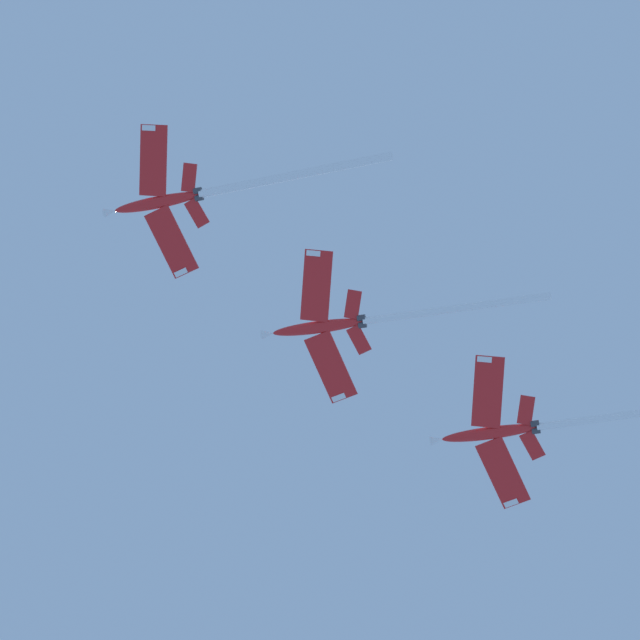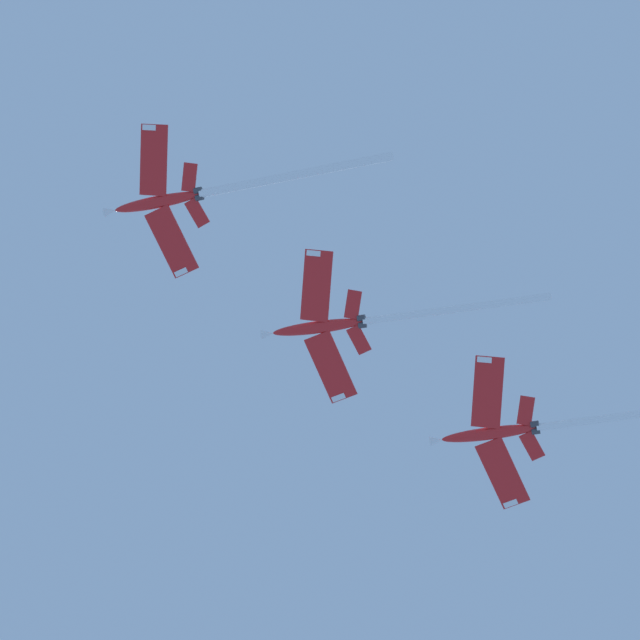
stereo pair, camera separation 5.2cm
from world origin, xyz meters
name	(u,v)px [view 2 (the right image)]	position (x,y,z in m)	size (l,w,h in m)	color
jet_lead	(209,192)	(7.40, 4.98, 147.14)	(33.92, 23.48, 10.73)	red
jet_second	(359,322)	(11.89, 29.43, 144.04)	(32.02, 23.22, 9.36)	red
jet_third	(531,428)	(20.40, 52.67, 139.80)	(31.96, 22.38, 9.42)	red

